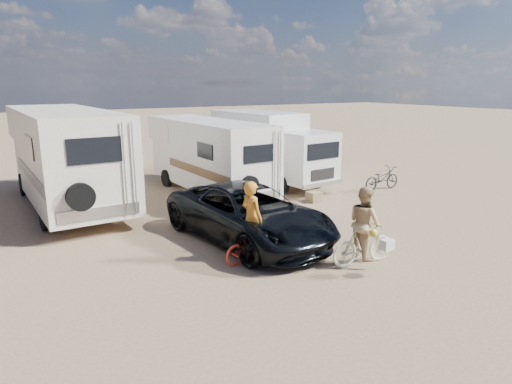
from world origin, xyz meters
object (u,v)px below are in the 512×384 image
rv_left (66,159)px  bike_parked (382,178)px  box_truck (271,148)px  crate (314,197)px  rider_woman (364,230)px  bike_man (252,244)px  bike_woman (363,244)px  dark_suv (249,214)px  rider_man (252,225)px  rv_main (208,157)px  cooler (252,210)px

rv_left → bike_parked: size_ratio=4.65×
box_truck → crate: size_ratio=13.94×
crate → rider_woman: bearing=-116.4°
rv_left → crate: 9.21m
bike_man → bike_woman: bike_woman is taller
dark_suv → crate: bearing=22.9°
dark_suv → bike_man: (-0.69, -1.37, -0.36)m
bike_man → crate: 6.29m
box_truck → crate: (-0.41, -3.74, -1.37)m
box_truck → dark_suv: 7.82m
rv_left → dark_suv: rv_left is taller
rv_left → box_truck: rv_left is taller
rv_left → rider_man: 8.63m
bike_parked → rv_main: bearing=62.4°
rv_main → box_truck: 3.31m
bike_man → bike_woman: bearing=-135.3°
box_truck → cooler: size_ratio=12.36×
box_truck → rider_man: box_truck is taller
crate → rider_man: bearing=-142.2°
box_truck → rider_woman: box_truck is taller
dark_suv → rider_woman: rider_woman is taller
rv_main → crate: 4.52m
cooler → crate: (3.01, 0.48, -0.02)m
rv_left → bike_man: (3.12, -8.01, -1.31)m
bike_woman → bike_parked: bearing=-42.6°
rv_main → dark_suv: bearing=-106.5°
rider_woman → cooler: 5.05m
rider_man → box_truck: bearing=-44.8°
bike_man → cooler: bike_man is taller
rv_left → rider_man: size_ratio=4.65×
rider_woman → cooler: size_ratio=3.33×
dark_suv → rider_man: (-0.69, -1.37, 0.15)m
dark_suv → cooler: 2.44m
dark_suv → rv_left: bearing=112.6°
dark_suv → rider_man: size_ratio=3.01×
box_truck → dark_suv: size_ratio=1.18×
rider_man → cooler: 3.97m
rv_main → rider_woman: rv_main is taller
dark_suv → rider_man: 1.54m
crate → rv_left: bearing=152.8°
cooler → rider_man: bearing=-141.8°
rv_main → bike_man: (-2.10, -7.11, -1.05)m
bike_man → rider_woman: bearing=-135.3°
rv_main → rider_man: size_ratio=3.88×
dark_suv → bike_man: size_ratio=3.47×
bike_parked → crate: size_ratio=3.92×
rider_woman → cooler: bearing=9.6°
rv_main → cooler: rv_main is taller
bike_parked → cooler: (-6.66, -0.58, -0.28)m
rv_main → bike_woman: size_ratio=4.14×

